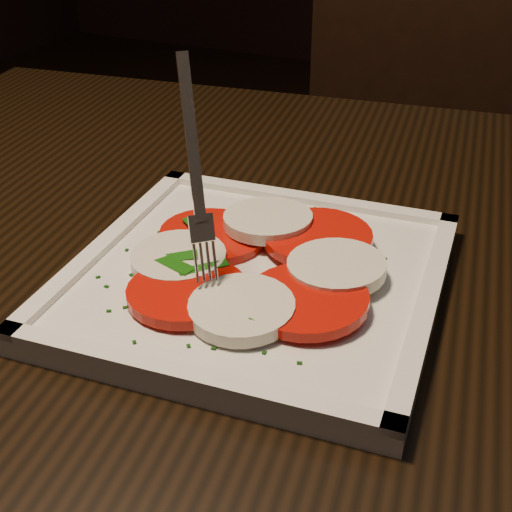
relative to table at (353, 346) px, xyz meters
name	(u,v)px	position (x,y,z in m)	size (l,w,h in m)	color
table	(353,346)	(0.00, 0.00, 0.00)	(1.30, 0.95, 0.75)	black
chair	(407,175)	(-0.10, 0.65, -0.12)	(0.45, 0.45, 0.93)	black
plate	(256,280)	(-0.06, -0.08, 0.11)	(0.28, 0.28, 0.01)	white
caprese_salad	(256,263)	(-0.06, -0.08, 0.12)	(0.21, 0.24, 0.02)	#C10A04
fork	(193,167)	(-0.10, -0.11, 0.21)	(0.02, 0.05, 0.15)	white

